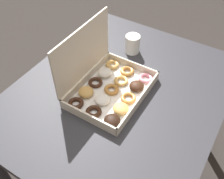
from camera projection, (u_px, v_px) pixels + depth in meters
The scene contains 4 objects.
ground_plane at pixel (117, 168), 1.72m from camera, with size 8.00×8.00×0.00m, color #2D2826.
dining_table at pixel (119, 105), 1.26m from camera, with size 1.08×0.89×0.74m.
donut_box at pixel (106, 83), 1.15m from camera, with size 0.38×0.29×0.29m.
coffee_mug at pixel (132, 44), 1.35m from camera, with size 0.08×0.08×0.10m.
Camera 1 is at (-0.72, -0.40, 1.60)m, focal length 42.00 mm.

